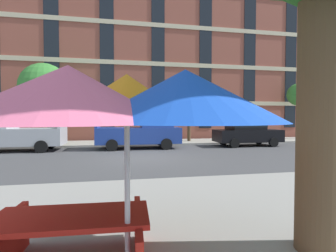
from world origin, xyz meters
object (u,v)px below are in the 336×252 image
(pickup_silver, at_px, (12,133))
(patio_umbrella, at_px, (127,101))
(picnic_table, at_px, (72,239))
(sedan_black, at_px, (247,132))
(pickup_blue, at_px, (142,132))
(street_tree_middle, at_px, (190,100))
(street_tree_left, at_px, (44,90))
(street_tree_right, at_px, (300,95))

(pickup_silver, bearing_deg, patio_umbrella, -64.26)
(pickup_silver, height_order, picnic_table, pickup_silver)
(pickup_silver, height_order, sedan_black, pickup_silver)
(pickup_blue, bearing_deg, patio_umbrella, -95.65)
(pickup_silver, height_order, street_tree_middle, street_tree_middle)
(pickup_silver, distance_m, picnic_table, 13.53)
(street_tree_left, xyz_separation_m, street_tree_right, (20.38, 0.24, 0.05))
(pickup_silver, relative_size, street_tree_middle, 1.17)
(pickup_silver, xyz_separation_m, street_tree_left, (0.82, 3.24, 2.80))
(pickup_blue, distance_m, picnic_table, 12.52)
(street_tree_left, height_order, street_tree_right, street_tree_left)
(patio_umbrella, bearing_deg, street_tree_left, 108.38)
(pickup_silver, xyz_separation_m, patio_umbrella, (6.12, -12.70, 1.07))
(pickup_silver, distance_m, street_tree_middle, 11.83)
(pickup_silver, height_order, street_tree_left, street_tree_left)
(pickup_blue, height_order, picnic_table, pickup_blue)
(sedan_black, distance_m, street_tree_right, 8.18)
(street_tree_left, relative_size, patio_umbrella, 1.71)
(pickup_blue, bearing_deg, sedan_black, -0.00)
(sedan_black, xyz_separation_m, street_tree_middle, (-3.14, 2.84, 2.29))
(pickup_silver, bearing_deg, street_tree_left, 75.74)
(street_tree_left, height_order, street_tree_middle, street_tree_left)
(street_tree_left, bearing_deg, sedan_black, -13.43)
(pickup_blue, xyz_separation_m, sedan_black, (7.03, -0.00, -0.08))
(street_tree_left, xyz_separation_m, picnic_table, (4.66, -15.60, -3.34))
(sedan_black, bearing_deg, picnic_table, -125.85)
(pickup_silver, relative_size, picnic_table, 2.73)
(patio_umbrella, bearing_deg, pickup_silver, 115.74)
(street_tree_right, relative_size, picnic_table, 2.62)
(pickup_blue, relative_size, sedan_black, 1.16)
(pickup_silver, xyz_separation_m, street_tree_right, (21.20, 3.48, 2.85))
(sedan_black, height_order, street_tree_middle, street_tree_middle)
(picnic_table, bearing_deg, street_tree_middle, 69.16)
(sedan_black, bearing_deg, pickup_silver, 180.00)
(street_tree_middle, distance_m, street_tree_right, 9.98)
(patio_umbrella, distance_m, picnic_table, 1.76)
(pickup_silver, distance_m, sedan_black, 14.41)
(street_tree_middle, bearing_deg, picnic_table, -110.84)
(street_tree_middle, xyz_separation_m, picnic_table, (-5.79, -15.20, -2.75))
(street_tree_middle, relative_size, street_tree_right, 0.89)
(picnic_table, bearing_deg, patio_umbrella, -27.92)
(sedan_black, height_order, picnic_table, sedan_black)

